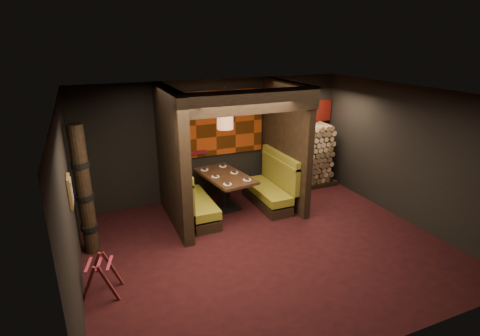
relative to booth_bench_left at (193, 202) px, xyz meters
name	(u,v)px	position (x,y,z in m)	size (l,w,h in m)	color
floor	(267,246)	(0.96, -1.65, -0.41)	(6.50, 5.50, 0.02)	black
ceiling	(271,94)	(0.96, -1.65, 2.46)	(6.50, 5.50, 0.02)	black
wall_back	(216,139)	(0.96, 1.11, 1.02)	(6.50, 0.02, 2.85)	black
wall_front	(380,254)	(0.96, -4.41, 1.02)	(6.50, 0.02, 2.85)	black
wall_left	(69,206)	(-2.30, -1.65, 1.02)	(0.02, 5.50, 2.85)	black
wall_right	(407,154)	(4.22, -1.65, 1.02)	(0.02, 5.50, 2.85)	black
partition_left	(172,159)	(-0.39, 0.00, 1.02)	(0.20, 2.20, 2.85)	black
partition_right	(285,144)	(2.26, 0.05, 1.02)	(0.15, 2.10, 2.85)	black
header_beam	(252,102)	(0.94, -0.95, 2.23)	(2.85, 0.18, 0.44)	black
tapa_back_panel	(216,123)	(0.94, 1.06, 1.42)	(2.40, 0.06, 1.55)	#93340D
tapa_side_panel	(175,136)	(-0.27, 0.17, 1.45)	(0.04, 1.85, 1.45)	#93340D
lacquer_shelf	(194,153)	(0.36, 1.00, 0.78)	(0.60, 0.12, 0.07)	#590E18
booth_bench_left	(193,202)	(0.00, 0.00, 0.00)	(0.68, 1.60, 1.14)	black
booth_bench_right	(271,188)	(1.89, 0.00, 0.00)	(0.68, 1.60, 1.14)	black
dining_table	(225,185)	(0.83, 0.21, 0.19)	(1.07, 1.67, 0.83)	black
place_settings	(225,174)	(0.83, 0.21, 0.44)	(0.83, 1.31, 0.03)	white
pendant_lamp	(225,118)	(0.83, 0.16, 1.72)	(0.35, 0.35, 0.96)	#AB7044
framed_picture	(70,191)	(-2.25, -1.55, 1.22)	(0.05, 0.36, 0.46)	brown
luggage_rack	(101,275)	(-2.01, -1.90, -0.07)	(0.69, 0.56, 0.65)	#4F1719
totem_column	(84,192)	(-2.09, -0.55, 0.79)	(0.31, 0.31, 2.40)	black
firewood_stack	(305,156)	(3.25, 0.70, 0.42)	(1.73, 0.70, 1.64)	black
mosaic_header	(300,112)	(3.25, 1.03, 1.52)	(1.83, 0.10, 0.56)	maroon
bay_front_post	(283,141)	(2.35, 0.31, 1.02)	(0.08, 0.08, 2.85)	black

